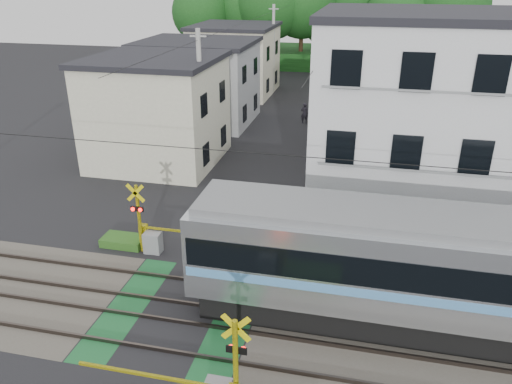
% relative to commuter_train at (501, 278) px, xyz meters
% --- Properties ---
extents(ground, '(120.00, 120.00, 0.00)m').
position_rel_commuter_train_xyz_m(ground, '(-10.15, -1.20, -2.15)').
color(ground, black).
extents(track_bed, '(120.00, 120.00, 0.14)m').
position_rel_commuter_train_xyz_m(track_bed, '(-10.15, -1.20, -2.11)').
color(track_bed, '#47423A').
rests_on(track_bed, ground).
extents(commuter_train, '(19.55, 3.08, 4.06)m').
position_rel_commuter_train_xyz_m(commuter_train, '(0.00, 0.00, 0.00)').
color(commuter_train, black).
rests_on(commuter_train, ground).
extents(crossing_signal_far, '(4.74, 0.65, 3.09)m').
position_rel_commuter_train_xyz_m(crossing_signal_far, '(-12.73, 2.45, -1.44)').
color(crossing_signal_far, yellow).
rests_on(crossing_signal_far, ground).
extents(apartment_block, '(10.20, 8.36, 9.30)m').
position_rel_commuter_train_xyz_m(apartment_block, '(-1.65, 8.29, 2.51)').
color(apartment_block, silver).
rests_on(apartment_block, ground).
extents(houses_row, '(22.07, 31.35, 6.80)m').
position_rel_commuter_train_xyz_m(houses_row, '(-9.90, 24.72, 1.10)').
color(houses_row, beige).
rests_on(houses_row, ground).
extents(tree_hill, '(40.00, 13.02, 11.66)m').
position_rel_commuter_train_xyz_m(tree_hill, '(-9.65, 47.12, 3.84)').
color(tree_hill, '#194A18').
rests_on(tree_hill, ground).
extents(catenary, '(60.00, 5.04, 7.00)m').
position_rel_commuter_train_xyz_m(catenary, '(-4.15, -1.17, 1.55)').
color(catenary, '#2D2D33').
rests_on(catenary, ground).
extents(utility_poles, '(7.90, 42.00, 8.00)m').
position_rel_commuter_train_xyz_m(utility_poles, '(-11.20, 21.81, 1.93)').
color(utility_poles, '#A5A5A0').
rests_on(utility_poles, ground).
extents(pedestrian, '(0.67, 0.54, 1.59)m').
position_rel_commuter_train_xyz_m(pedestrian, '(-9.14, 22.92, -1.35)').
color(pedestrian, '#2E2A35').
rests_on(pedestrian, ground).
extents(weed_patches, '(10.25, 8.80, 0.40)m').
position_rel_commuter_train_xyz_m(weed_patches, '(-8.39, -1.29, -1.96)').
color(weed_patches, '#2D5E1E').
rests_on(weed_patches, ground).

